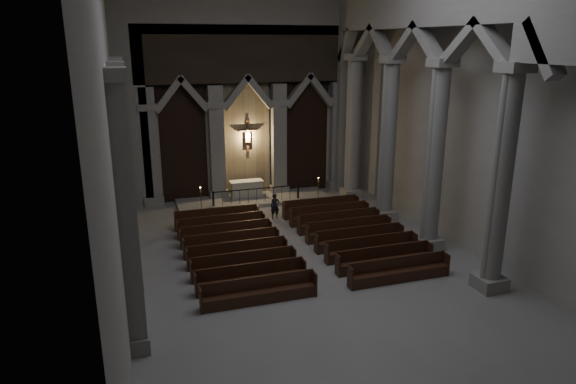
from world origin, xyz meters
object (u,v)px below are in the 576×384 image
object	(u,v)px
altar_rail	(257,193)
candle_stand_left	(201,208)
pews	(296,244)
worshipper	(275,206)
altar	(246,189)
candle_stand_right	(318,196)

from	to	relation	value
altar_rail	candle_stand_left	world-z (taller)	candle_stand_left
altar_rail	candle_stand_left	bearing A→B (deg)	-163.02
pews	worshipper	bearing A→B (deg)	85.91
altar	worshipper	distance (m)	3.72
altar	candle_stand_left	size ratio (longest dim) A/B	1.20
candle_stand_left	altar_rail	bearing A→B (deg)	16.98
pews	altar	bearing A→B (deg)	92.20
candle_stand_right	candle_stand_left	bearing A→B (deg)	-178.04
candle_stand_left	candle_stand_right	xyz separation A→B (m)	(6.52, 0.22, -0.02)
candle_stand_left	worshipper	size ratio (longest dim) A/B	1.20
altar	candle_stand_right	world-z (taller)	candle_stand_right
worshipper	candle_stand_left	bearing A→B (deg)	158.00
worshipper	altar	bearing A→B (deg)	101.21
altar	candle_stand_right	xyz separation A→B (m)	(3.63, -1.91, -0.23)
altar	candle_stand_right	distance (m)	4.11
altar_rail	altar	bearing A→B (deg)	104.73
candle_stand_right	worshipper	size ratio (longest dim) A/B	1.14
altar_rail	candle_stand_right	bearing A→B (deg)	-12.72
altar_rail	pews	world-z (taller)	altar_rail
candle_stand_left	pews	xyz separation A→B (m)	(3.19, -5.79, -0.12)
altar	altar_rail	xyz separation A→B (m)	(0.30, -1.16, 0.01)
altar	candle_stand_right	size ratio (longest dim) A/B	1.26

